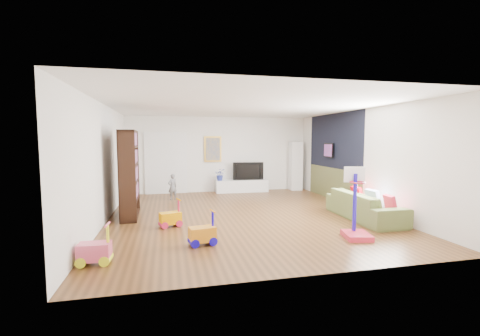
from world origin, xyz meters
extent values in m
cube|color=brown|center=(0.00, 0.00, 0.00)|extent=(6.50, 7.50, 0.00)
cube|color=white|center=(0.00, 0.00, 2.70)|extent=(6.50, 7.50, 0.00)
cube|color=white|center=(0.00, 3.75, 1.35)|extent=(6.50, 0.00, 2.70)
cube|color=silver|center=(0.00, -3.75, 1.35)|extent=(6.50, 0.00, 2.70)
cube|color=silver|center=(-3.25, 0.00, 1.35)|extent=(0.00, 7.50, 2.70)
cube|color=silver|center=(3.25, 0.00, 1.35)|extent=(0.00, 7.50, 2.70)
cube|color=black|center=(3.23, 1.40, 1.85)|extent=(0.01, 3.20, 1.70)
cube|color=brown|center=(3.23, 1.40, 0.50)|extent=(0.01, 3.20, 1.00)
cube|color=white|center=(-1.90, 3.71, 1.05)|extent=(1.45, 0.06, 2.10)
cube|color=gold|center=(-0.25, 3.71, 1.55)|extent=(0.62, 0.06, 0.92)
cube|color=#7F3F8C|center=(3.17, 1.60, 1.55)|extent=(0.04, 0.56, 0.46)
cube|color=white|center=(0.76, 3.45, 0.22)|extent=(1.90, 0.50, 0.44)
cube|color=white|center=(2.84, 3.48, 0.90)|extent=(0.44, 0.44, 1.80)
cube|color=black|center=(-2.76, 0.44, 1.06)|extent=(0.42, 1.46, 2.11)
imported|color=#5F6E37|center=(2.71, -1.06, 0.32)|extent=(0.89, 2.22, 0.64)
cube|color=red|center=(1.68, -2.36, 0.69)|extent=(0.59, 0.66, 1.37)
cube|color=#DE9000|center=(-1.81, -0.74, 0.30)|extent=(0.51, 0.39, 0.60)
cube|color=orange|center=(-1.27, -2.10, 0.31)|extent=(0.50, 0.36, 0.62)
cube|color=#E34D6F|center=(-2.96, -2.64, 0.31)|extent=(0.48, 0.31, 0.62)
imported|color=slate|center=(-1.71, 2.46, 0.41)|extent=(0.36, 0.31, 0.82)
imported|color=black|center=(0.99, 3.49, 0.76)|extent=(1.11, 0.23, 0.64)
imported|color=navy|center=(-0.03, 3.42, 0.65)|extent=(0.44, 0.40, 0.42)
cube|color=#C2213B|center=(2.90, -1.71, 0.51)|extent=(0.12, 0.35, 0.34)
cube|color=white|center=(2.92, -1.08, 0.51)|extent=(0.14, 0.40, 0.39)
cube|color=#B8000C|center=(2.90, -0.45, 0.51)|extent=(0.11, 0.35, 0.35)
camera|label=1|loc=(-1.85, -7.74, 1.90)|focal=24.00mm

